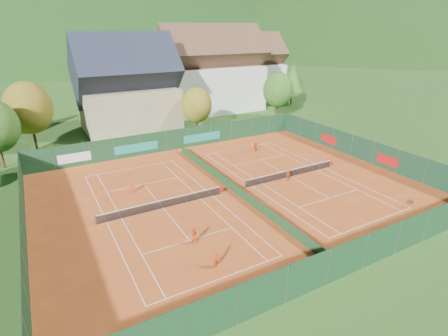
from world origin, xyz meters
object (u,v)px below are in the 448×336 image
(player_right_far_a, at_px, (252,144))
(player_right_far_b, at_px, (256,147))
(player_left_mid, at_px, (194,236))
(hotel_block_b, at_px, (248,70))
(ball_hopper, at_px, (410,202))
(chalet, at_px, (127,91))
(player_left_near, at_px, (216,259))
(player_right_near, at_px, (288,175))
(player_left_far, at_px, (131,188))
(hotel_block_a, at_px, (212,75))

(player_right_far_a, height_order, player_right_far_b, player_right_far_b)
(player_left_mid, height_order, player_right_far_a, player_left_mid)
(hotel_block_b, height_order, ball_hopper, hotel_block_b)
(chalet, xyz_separation_m, player_right_far_a, (12.91, -18.81, -6.00))
(player_left_near, distance_m, player_right_near, 17.56)
(player_left_mid, height_order, player_right_far_b, player_left_mid)
(player_left_near, relative_size, player_left_far, 1.12)
(hotel_block_a, relative_size, player_right_far_b, 15.89)
(hotel_block_a, distance_m, hotel_block_b, 16.14)
(player_left_near, xyz_separation_m, player_right_far_b, (17.06, 20.14, -0.07))
(player_right_far_b, bearing_deg, ball_hopper, 68.66)
(hotel_block_a, bearing_deg, player_left_mid, -118.95)
(player_left_near, distance_m, player_left_far, 15.50)
(player_right_far_b, bearing_deg, player_left_mid, 11.43)
(chalet, distance_m, player_left_mid, 37.89)
(ball_hopper, bearing_deg, chalet, 111.67)
(ball_hopper, bearing_deg, hotel_block_b, 73.56)
(hotel_block_a, height_order, hotel_block_b, hotel_block_a)
(player_left_far, height_order, player_right_far_a, player_left_far)
(hotel_block_b, height_order, player_left_far, hotel_block_b)
(player_right_near, height_order, player_right_far_a, player_right_near)
(player_right_near, bearing_deg, hotel_block_a, 53.53)
(chalet, bearing_deg, player_left_far, -105.27)
(chalet, height_order, player_right_far_b, chalet)
(hotel_block_b, relative_size, ball_hopper, 21.60)
(player_left_far, bearing_deg, player_left_near, 88.59)
(player_left_near, distance_m, player_left_mid, 3.52)
(ball_hopper, distance_m, player_right_near, 12.72)
(player_left_far, xyz_separation_m, player_right_near, (16.79, -5.59, 0.08))
(player_right_near, bearing_deg, chalet, 85.17)
(chalet, xyz_separation_m, player_left_mid, (-4.85, -37.11, -5.87))
(chalet, height_order, ball_hopper, chalet)
(player_left_near, xyz_separation_m, player_right_far_a, (17.63, 21.82, -0.13))
(chalet, xyz_separation_m, player_right_near, (9.89, -30.87, -5.88))
(chalet, relative_size, hotel_block_b, 0.94)
(player_left_near, bearing_deg, ball_hopper, -36.21)
(ball_hopper, xyz_separation_m, player_right_far_a, (-3.66, 22.88, 0.07))
(player_right_far_a, distance_m, player_right_far_b, 1.77)
(hotel_block_a, bearing_deg, player_right_far_b, -104.10)
(chalet, bearing_deg, hotel_block_a, 17.53)
(hotel_block_a, distance_m, player_left_mid, 49.71)
(player_left_near, xyz_separation_m, player_left_far, (-2.18, 15.35, -0.08))
(player_left_mid, relative_size, player_right_near, 1.01)
(player_left_far, relative_size, player_right_far_b, 0.99)
(player_left_far, bearing_deg, ball_hopper, 135.53)
(player_left_near, height_order, player_right_far_a, player_left_near)
(player_left_mid, bearing_deg, ball_hopper, 22.37)
(ball_hopper, xyz_separation_m, player_right_far_b, (-4.22, 21.20, 0.12))
(player_left_far, bearing_deg, player_right_far_b, -175.53)
(hotel_block_a, xyz_separation_m, hotel_block_b, (14.00, 8.00, -0.76))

